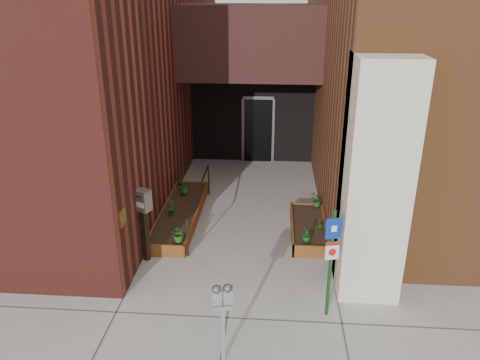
# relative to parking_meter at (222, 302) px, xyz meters

# --- Properties ---
(ground) EXTENTS (80.00, 80.00, 0.00)m
(ground) POSITION_rel_parking_meter_xyz_m (-0.04, 1.98, -1.06)
(ground) COLOR #9E9991
(ground) RESTS_ON ground
(architecture) EXTENTS (20.00, 14.60, 10.00)m
(architecture) POSITION_rel_parking_meter_xyz_m (-0.22, 8.88, 3.92)
(architecture) COLOR maroon
(architecture) RESTS_ON ground
(planter_left) EXTENTS (0.90, 3.60, 0.30)m
(planter_left) POSITION_rel_parking_meter_xyz_m (-1.59, 4.68, -0.93)
(planter_left) COLOR brown
(planter_left) RESTS_ON ground
(planter_right) EXTENTS (0.80, 2.20, 0.30)m
(planter_right) POSITION_rel_parking_meter_xyz_m (1.56, 4.18, -0.93)
(planter_right) COLOR brown
(planter_right) RESTS_ON ground
(handrail) EXTENTS (0.04, 3.34, 0.90)m
(handrail) POSITION_rel_parking_meter_xyz_m (-1.09, 4.63, -0.32)
(handrail) COLOR black
(handrail) RESTS_ON ground
(parking_meter) EXTENTS (0.32, 0.18, 1.38)m
(parking_meter) POSITION_rel_parking_meter_xyz_m (0.00, 0.00, 0.00)
(parking_meter) COLOR #A9A9AC
(parking_meter) RESTS_ON ground
(sign_post) EXTENTS (0.28, 0.10, 2.06)m
(sign_post) POSITION_rel_parking_meter_xyz_m (1.71, 1.21, 0.20)
(sign_post) COLOR #163E18
(sign_post) RESTS_ON ground
(payment_dropbox) EXTENTS (0.39, 0.35, 1.62)m
(payment_dropbox) POSITION_rel_parking_meter_xyz_m (-1.94, 2.77, 0.11)
(payment_dropbox) COLOR black
(payment_dropbox) RESTS_ON ground
(shrub_left_a) EXTENTS (0.41, 0.41, 0.38)m
(shrub_left_a) POSITION_rel_parking_meter_xyz_m (-1.29, 3.08, -0.58)
(shrub_left_a) COLOR #2A5D1A
(shrub_left_a) RESTS_ON planter_left
(shrub_left_b) EXTENTS (0.26, 0.26, 0.35)m
(shrub_left_b) POSITION_rel_parking_meter_xyz_m (-1.75, 4.39, -0.59)
(shrub_left_b) COLOR #1E5B1A
(shrub_left_b) RESTS_ON planter_left
(shrub_left_c) EXTENTS (0.26, 0.26, 0.37)m
(shrub_left_c) POSITION_rel_parking_meter_xyz_m (-1.66, 5.63, -0.58)
(shrub_left_c) COLOR #245E1A
(shrub_left_c) RESTS_ON planter_left
(shrub_left_d) EXTENTS (0.21, 0.21, 0.32)m
(shrub_left_d) POSITION_rel_parking_meter_xyz_m (-1.89, 6.28, -0.60)
(shrub_left_d) COLOR #205D1A
(shrub_left_d) RESTS_ON planter_left
(shrub_right_a) EXTENTS (0.22, 0.22, 0.33)m
(shrub_right_a) POSITION_rel_parking_meter_xyz_m (1.46, 3.28, -0.60)
(shrub_right_a) COLOR #164F17
(shrub_right_a) RESTS_ON planter_right
(shrub_right_b) EXTENTS (0.22, 0.22, 0.30)m
(shrub_right_b) POSITION_rel_parking_meter_xyz_m (1.81, 3.89, -0.61)
(shrub_right_b) COLOR #1D5117
(shrub_right_b) RESTS_ON planter_right
(shrub_right_c) EXTENTS (0.44, 0.44, 0.34)m
(shrub_right_c) POSITION_rel_parking_meter_xyz_m (1.81, 5.08, -0.59)
(shrub_right_c) COLOR #265518
(shrub_right_c) RESTS_ON planter_right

